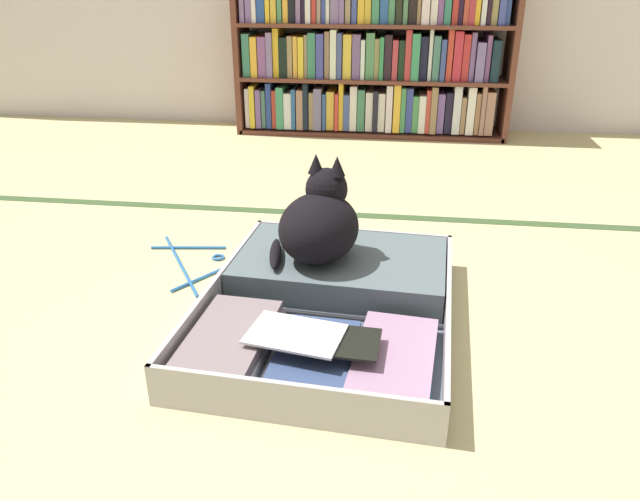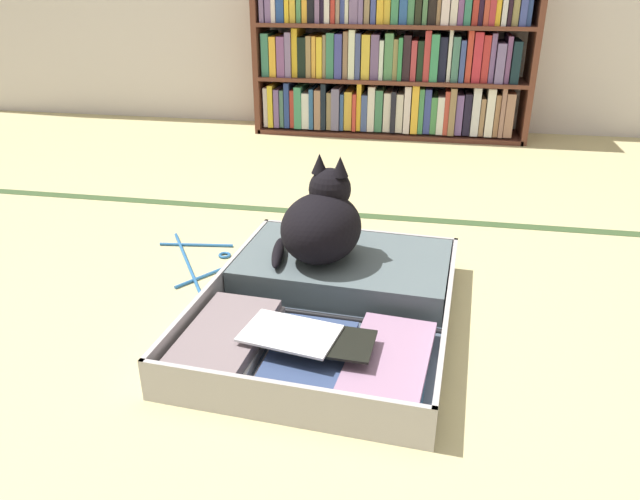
{
  "view_description": "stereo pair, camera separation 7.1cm",
  "coord_description": "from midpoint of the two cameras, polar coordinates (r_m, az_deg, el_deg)",
  "views": [
    {
      "loc": [
        0.22,
        -1.15,
        0.84
      ],
      "look_at": [
        0.04,
        0.23,
        0.19
      ],
      "focal_mm": 33.68,
      "sensor_mm": 36.0,
      "label": 1
    },
    {
      "loc": [
        0.29,
        -1.14,
        0.84
      ],
      "look_at": [
        0.04,
        0.23,
        0.19
      ],
      "focal_mm": 33.68,
      "sensor_mm": 36.0,
      "label": 2
    }
  ],
  "objects": [
    {
      "name": "tatami_border",
      "position": [
        2.28,
        0.64,
        3.43
      ],
      "size": [
        4.8,
        0.05,
        0.0
      ],
      "color": "#374F2A",
      "rests_on": "ground_plane"
    },
    {
      "name": "bookshelf",
      "position": [
        3.42,
        4.21,
        18.03
      ],
      "size": [
        1.48,
        0.28,
        0.88
      ],
      "color": "brown",
      "rests_on": "ground_plane"
    },
    {
      "name": "ground_plane",
      "position": [
        1.44,
        -4.07,
        -10.73
      ],
      "size": [
        10.0,
        10.0,
        0.0
      ],
      "primitive_type": "plane",
      "color": "tan"
    },
    {
      "name": "black_cat",
      "position": [
        1.66,
        -1.21,
        2.53
      ],
      "size": [
        0.29,
        0.3,
        0.29
      ],
      "color": "black",
      "rests_on": "open_suitcase"
    },
    {
      "name": "open_suitcase",
      "position": [
        1.62,
        -0.21,
        -4.44
      ],
      "size": [
        0.67,
        0.85,
        0.1
      ],
      "color": "#B5AFAE",
      "rests_on": "ground_plane"
    },
    {
      "name": "clothes_hanger",
      "position": [
        1.95,
        -13.0,
        -1.11
      ],
      "size": [
        0.32,
        0.39,
        0.01
      ],
      "color": "#265F9A",
      "rests_on": "ground_plane"
    }
  ]
}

